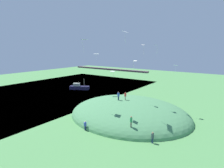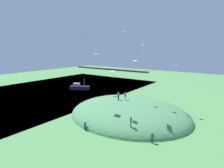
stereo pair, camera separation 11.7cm
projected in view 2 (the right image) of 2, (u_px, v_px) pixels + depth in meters
name	position (u px, v px, depth m)	size (l,w,h in m)	color
ground_plane	(107.00, 107.00, 44.71)	(160.00, 160.00, 0.00)	#4F8C4C
lake_water	(43.00, 93.00, 59.34)	(44.06, 80.00, 0.40)	slate
grass_hill	(129.00, 115.00, 39.25)	(25.76, 21.86, 6.81)	#4D8957
bridge_deck_far	(109.00, 69.00, 86.88)	(39.66, 1.80, 0.70)	#5C4C50
boat_on_lake	(79.00, 87.00, 63.66)	(6.67, 4.74, 3.83)	#211E42
person_with_child	(125.00, 95.00, 38.15)	(0.59, 0.59, 1.66)	brown
person_near_shore	(118.00, 95.00, 38.12)	(0.53, 0.53, 1.79)	#1A2A4D
person_on_hilltop	(85.00, 124.00, 31.81)	(0.67, 0.67, 1.70)	navy
person_watching_kites	(152.00, 136.00, 27.38)	(0.45, 0.45, 1.80)	navy
person_walking_path	(131.00, 120.00, 29.02)	(0.50, 0.50, 1.81)	#554B44
kite_0	(135.00, 62.00, 35.85)	(0.70, 0.49, 1.82)	white
kite_1	(112.00, 72.00, 30.75)	(0.83, 0.59, 1.13)	silver
kite_2	(125.00, 32.00, 30.77)	(0.99, 1.30, 2.01)	white
kite_3	(96.00, 54.00, 42.57)	(1.38, 1.28, 1.43)	silver
kite_4	(84.00, 40.00, 33.06)	(1.17, 0.87, 2.24)	white
kite_5	(143.00, 46.00, 35.01)	(0.71, 0.83, 2.03)	white
kite_6	(156.00, 46.00, 36.33)	(0.71, 0.90, 1.78)	white
kite_7	(176.00, 66.00, 37.85)	(0.83, 0.72, 2.02)	white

